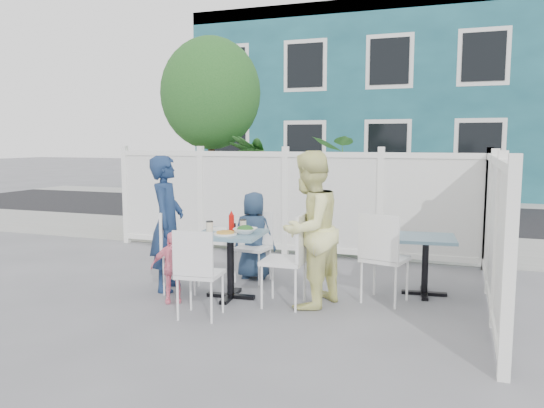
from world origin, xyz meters
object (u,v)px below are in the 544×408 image
(spare_table, at_px, (426,250))
(chair_back, at_px, (255,241))
(chair_left, at_px, (174,245))
(toddler, at_px, (172,267))
(chair_right, at_px, (291,253))
(man, at_px, (167,223))
(woman, at_px, (309,229))
(utility_cabinet, at_px, (181,197))
(main_table, at_px, (230,247))
(boy, at_px, (254,235))
(chair_near, at_px, (197,267))

(spare_table, xyz_separation_m, chair_back, (-2.08, -0.03, -0.02))
(chair_left, relative_size, toddler, 1.21)
(toddler, bearing_deg, chair_left, 88.27)
(chair_right, bearing_deg, man, 83.04)
(woman, bearing_deg, spare_table, 142.67)
(chair_left, xyz_separation_m, woman, (1.64, -0.01, 0.28))
(utility_cabinet, height_order, man, man)
(chair_left, distance_m, chair_back, 1.07)
(chair_left, xyz_separation_m, chair_back, (0.71, 0.79, -0.05))
(woman, bearing_deg, chair_left, -73.60)
(main_table, xyz_separation_m, toddler, (-0.54, -0.36, -0.19))
(spare_table, bearing_deg, main_table, -157.47)
(main_table, height_order, spare_table, main_table)
(toddler, bearing_deg, chair_right, -14.97)
(chair_right, xyz_separation_m, boy, (-0.81, 0.94, -0.02))
(man, bearing_deg, main_table, -110.64)
(main_table, distance_m, spare_table, 2.23)
(spare_table, height_order, toddler, toddler)
(main_table, distance_m, boy, 0.89)
(chair_right, height_order, chair_back, chair_right)
(chair_right, xyz_separation_m, chair_near, (-0.75, -0.72, -0.06))
(boy, bearing_deg, spare_table, 171.31)
(man, bearing_deg, woman, -107.37)
(chair_right, distance_m, boy, 1.24)
(utility_cabinet, height_order, boy, utility_cabinet)
(man, relative_size, boy, 1.42)
(spare_table, relative_size, woman, 0.43)
(chair_near, bearing_deg, boy, 86.22)
(boy, bearing_deg, woman, 130.58)
(chair_right, distance_m, chair_near, 1.04)
(boy, bearing_deg, main_table, 86.86)
(spare_table, distance_m, chair_left, 2.91)
(man, height_order, woman, woman)
(man, bearing_deg, spare_table, -90.62)
(chair_left, bearing_deg, chair_right, 65.55)
(chair_right, bearing_deg, boy, 38.08)
(utility_cabinet, relative_size, chair_left, 1.35)
(chair_near, relative_size, woman, 0.54)
(main_table, distance_m, man, 0.88)
(chair_back, bearing_deg, woman, 144.76)
(spare_table, height_order, man, man)
(chair_left, xyz_separation_m, man, (-0.11, 0.04, 0.25))
(chair_right, relative_size, chair_near, 1.10)
(chair_back, height_order, chair_near, chair_near)
(utility_cabinet, bearing_deg, chair_near, -60.47)
(chair_back, relative_size, boy, 0.77)
(main_table, height_order, chair_right, chair_right)
(chair_left, distance_m, toddler, 0.47)
(chair_back, distance_m, toddler, 1.30)
(chair_near, xyz_separation_m, boy, (-0.06, 1.66, 0.03))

